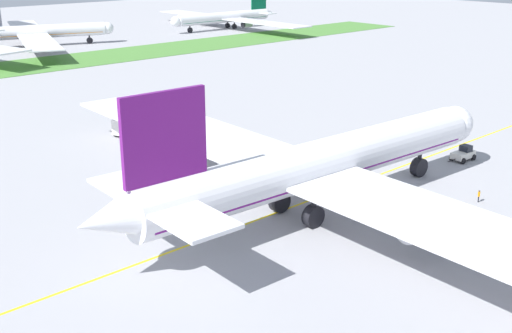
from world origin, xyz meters
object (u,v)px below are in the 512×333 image
parked_airliner_far_right (35,32)px  parked_airliner_far_outer (226,17)px  ground_crew_wingwalker_port (222,201)px  service_truck_baggage_loader (125,126)px  pushback_tug (463,154)px  airliner_foreground (316,165)px  ground_crew_marshaller_front (479,195)px

parked_airliner_far_right → parked_airliner_far_outer: 75.63m
ground_crew_wingwalker_port → service_truck_baggage_loader: (8.53, 36.68, 0.60)m
pushback_tug → ground_crew_wingwalker_port: 40.40m
parked_airliner_far_right → parked_airliner_far_outer: bearing=-3.9°
airliner_foreground → parked_airliner_far_outer: (109.16, 148.47, -1.63)m
ground_crew_wingwalker_port → parked_airliner_far_right: 151.10m
ground_crew_marshaller_front → parked_airliner_far_outer: parked_airliner_far_outer is taller
pushback_tug → ground_crew_marshaller_front: size_ratio=3.63×
airliner_foreground → service_truck_baggage_loader: 45.27m
parked_airliner_far_right → parked_airliner_far_outer: size_ratio=0.97×
ground_crew_wingwalker_port → parked_airliner_far_outer: bearing=50.2°
pushback_tug → ground_crew_marshaller_front: bearing=-143.1°
airliner_foreground → service_truck_baggage_loader: (0.79, 45.04, -4.46)m
ground_crew_wingwalker_port → airliner_foreground: bearing=-47.2°
ground_crew_wingwalker_port → ground_crew_marshaller_front: bearing=-38.1°
airliner_foreground → service_truck_baggage_loader: bearing=89.0°
pushback_tug → parked_airliner_far_outer: (77.72, 149.94, 3.41)m
ground_crew_wingwalker_port → pushback_tug: bearing=-14.1°
pushback_tug → parked_airliner_far_right: parked_airliner_far_right is taller
airliner_foreground → ground_crew_marshaller_front: bearing=-33.3°
pushback_tug → parked_airliner_far_outer: 168.92m
service_truck_baggage_loader → parked_airliner_far_outer: size_ratio=0.06×
airliner_foreground → ground_crew_marshaller_front: size_ratio=61.70×
ground_crew_wingwalker_port → ground_crew_marshaller_front: 32.50m
parked_airliner_far_outer → airliner_foreground: bearing=-126.3°
ground_crew_wingwalker_port → parked_airliner_far_outer: 182.51m
pushback_tug → ground_crew_wingwalker_port: bearing=165.9°
pushback_tug → ground_crew_wingwalker_port: pushback_tug is taller
service_truck_baggage_loader → parked_airliner_far_right: bearing=73.1°
airliner_foreground → ground_crew_marshaller_front: (17.82, -11.71, -5.11)m
ground_crew_marshaller_front → airliner_foreground: bearing=146.7°
ground_crew_wingwalker_port → service_truck_baggage_loader: size_ratio=0.32×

